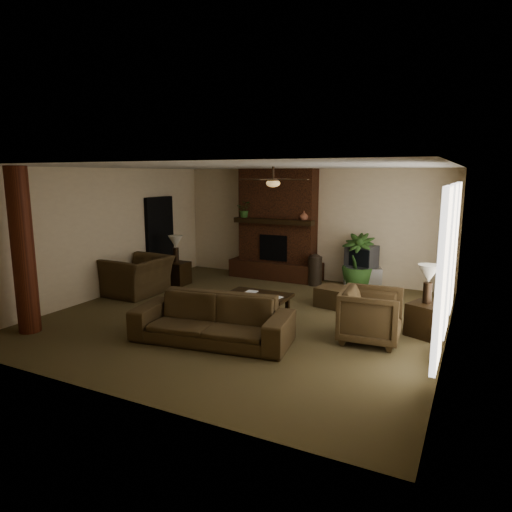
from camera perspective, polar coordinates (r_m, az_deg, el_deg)
The scene contains 23 objects.
room_shell at distance 8.29m, azimuth -1.23°, elevation 1.59°, with size 7.00×7.00×7.00m.
fireplace at distance 11.55m, azimuth 2.69°, elevation 2.85°, with size 2.40×0.70×2.80m.
windows at distance 7.58m, azimuth 23.31°, elevation -0.48°, with size 0.08×3.65×2.35m.
log_column at distance 8.42m, azimuth -27.50°, elevation 0.55°, with size 0.36×0.36×2.80m, color #612A18.
doorway at distance 11.71m, azimuth -12.11°, elevation 2.21°, with size 0.10×1.00×2.10m, color black.
ceiling_fan at distance 8.29m, azimuth 2.20°, elevation 9.43°, with size 1.35×1.35×0.37m.
sofa at distance 7.27m, azimuth -5.63°, elevation -7.04°, with size 2.54×0.74×0.99m, color #49371F.
armchair_left at distance 10.35m, azimuth -14.79°, elevation -1.68°, with size 1.30×0.84×1.13m, color #49371F.
armchair_right at distance 7.46m, azimuth 14.41°, elevation -7.04°, with size 0.92×0.86×0.95m, color #49371F.
coffee_table at distance 8.53m, azimuth 0.28°, elevation -5.21°, with size 1.20×0.70×0.43m.
ottoman at distance 9.34m, azimuth 9.78°, elevation -5.08°, with size 0.60×0.60×0.40m, color #49371F.
tv_stand at distance 10.94m, azimuth 13.34°, elevation -2.67°, with size 0.85×0.50×0.50m, color #B3B3B5.
tv at distance 10.84m, azimuth 13.28°, elevation -0.03°, with size 0.77×0.69×0.52m.
floor_vase at distance 10.96m, azimuth 7.52°, elevation -1.48°, with size 0.34×0.34×0.77m.
floor_plant at distance 10.77m, azimuth 12.70°, elevation -2.21°, with size 0.73×1.31×0.73m, color #315722.
side_table_left at distance 11.14m, azimuth -9.94°, elevation -2.17°, with size 0.50×0.50×0.55m, color black.
lamp_left at distance 11.06m, azimuth -10.19°, elevation 1.55°, with size 0.41×0.41×0.65m.
side_table_right at distance 8.05m, azimuth 20.70°, elevation -7.59°, with size 0.50×0.50×0.55m, color black.
lamp_right at distance 7.93m, azimuth 21.08°, elevation -2.45°, with size 0.40×0.40×0.65m.
mantel_plant at distance 11.63m, azimuth -1.44°, elevation 5.73°, with size 0.38×0.42×0.33m, color #315722.
mantel_vase at distance 10.98m, azimuth 6.12°, elevation 5.11°, with size 0.22×0.23×0.22m, color #96563C.
book_a at distance 8.58m, azimuth -1.37°, elevation -3.74°, with size 0.22×0.03×0.29m, color #999999.
book_b at distance 8.23m, azimuth 1.76°, elevation -4.34°, with size 0.21×0.02×0.29m, color #999999.
Camera 1 is at (3.81, -7.26, 2.67)m, focal length 31.46 mm.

